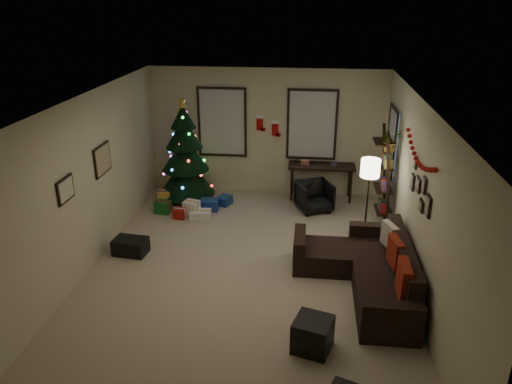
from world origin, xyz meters
TOP-DOWN VIEW (x-y plane):
  - floor at (0.00, 0.00)m, footprint 7.00×7.00m
  - ceiling at (0.00, 0.00)m, footprint 7.00×7.00m
  - wall_back at (0.00, 3.50)m, footprint 5.00×0.00m
  - wall_front at (0.00, -3.50)m, footprint 5.00×0.00m
  - wall_left at (-2.50, 0.00)m, footprint 0.00×7.00m
  - wall_right at (2.50, 0.00)m, footprint 0.00×7.00m
  - window_back_left at (-0.95, 3.47)m, footprint 1.05×0.06m
  - window_back_right at (0.95, 3.47)m, footprint 1.05×0.06m
  - window_right_wall at (2.47, 2.55)m, footprint 0.06×0.90m
  - christmas_tree at (-1.65, 2.91)m, footprint 1.19×1.19m
  - presents at (-1.41, 2.23)m, footprint 1.50×1.01m
  - sofa at (1.87, -0.14)m, footprint 1.68×2.45m
  - pillow_red_a at (2.21, -0.97)m, footprint 0.13×0.48m
  - pillow_red_b at (2.21, -0.22)m, footprint 0.18×0.43m
  - pillow_cream at (2.21, 0.33)m, footprint 0.23×0.39m
  - ottoman_near at (1.06, -1.65)m, footprint 0.55×0.55m
  - desk at (1.19, 3.22)m, footprint 1.40×0.50m
  - desk_chair at (1.06, 2.57)m, footprint 0.76×0.74m
  - bookshelf at (2.30, 1.86)m, footprint 0.30×0.57m
  - potted_plant at (2.30, 1.71)m, footprint 0.60×0.58m
  - floor_lamp at (1.95, 1.31)m, footprint 0.32×0.32m
  - art_map at (-2.48, 0.76)m, footprint 0.04×0.60m
  - art_abstract at (-2.48, -0.54)m, footprint 0.04×0.45m
  - gallery at (2.48, -0.07)m, footprint 0.03×1.25m
  - garland at (2.45, 0.16)m, footprint 0.08×1.90m
  - stocking_left at (-0.14, 3.50)m, footprint 0.20×0.05m
  - stocking_right at (0.19, 3.49)m, footprint 0.20×0.05m
  - storage_bin at (-2.01, 0.42)m, footprint 0.58×0.42m

SIDE VIEW (x-z plane):
  - floor at x=0.00m, z-range 0.00..0.00m
  - presents at x=-1.41m, z-range -0.03..0.27m
  - storage_bin at x=-2.01m, z-range 0.00..0.27m
  - ottoman_near at x=1.06m, z-range 0.00..0.42m
  - sofa at x=1.87m, z-range -0.14..0.67m
  - desk_chair at x=1.06m, z-range 0.00..0.61m
  - pillow_cream at x=2.21m, z-range 0.44..0.82m
  - pillow_red_a at x=2.21m, z-range 0.40..0.88m
  - pillow_red_b at x=2.21m, z-range 0.43..0.85m
  - desk at x=1.19m, z-range 0.29..1.04m
  - christmas_tree at x=-1.65m, z-range -0.19..2.02m
  - bookshelf at x=2.30m, z-range -0.03..1.92m
  - floor_lamp at x=1.95m, z-range 0.51..2.05m
  - wall_left at x=-2.50m, z-range -2.15..4.85m
  - wall_right at x=2.50m, z-range -2.15..4.85m
  - wall_back at x=0.00m, z-range -1.15..3.85m
  - wall_front at x=0.00m, z-range -1.15..3.85m
  - stocking_right at x=0.19m, z-range 1.28..1.64m
  - window_right_wall at x=2.47m, z-range 0.85..2.15m
  - art_abstract at x=-2.48m, z-range 1.36..1.71m
  - art_map at x=-2.48m, z-range 1.30..1.80m
  - window_back_left at x=-0.95m, z-range 0.80..2.30m
  - window_back_right at x=0.95m, z-range 0.80..2.30m
  - stocking_left at x=-0.14m, z-range 1.38..1.74m
  - gallery at x=2.48m, z-range 1.30..1.84m
  - potted_plant at x=2.30m, z-range 1.56..2.08m
  - garland at x=2.45m, z-range 1.86..2.16m
  - ceiling at x=0.00m, z-range 2.70..2.70m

